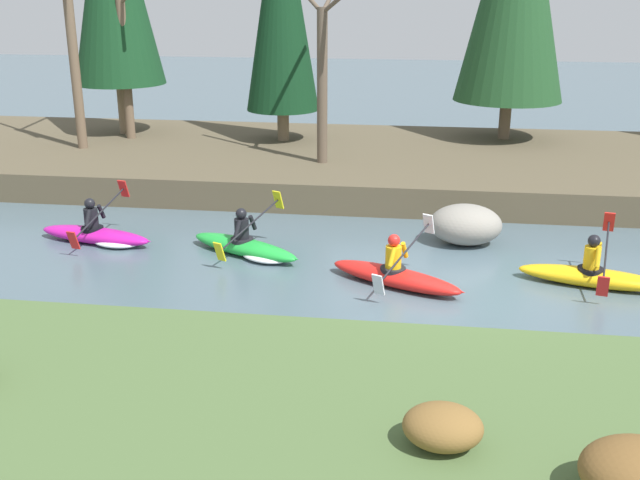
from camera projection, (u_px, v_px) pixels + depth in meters
The scene contains 13 objects.
ground_plane at pixel (447, 292), 13.75m from camera, with size 90.00×90.00×0.00m, color #4C606B.
riverbank_near at pixel (458, 461), 8.45m from camera, with size 44.00×6.03×0.52m.
riverbank_far at pixel (441, 165), 21.74m from camera, with size 44.00×8.39×0.75m.
bare_tree_upstream at pixel (72, 16), 21.10m from camera, with size 4.37×4.31×8.00m.
bare_tree_mid_upstream at pixel (126, 53), 22.88m from camera, with size 3.09×3.05×5.56m.
bare_tree_mid_downstream at pixel (323, 67), 19.69m from camera, with size 3.00×2.96×5.39m.
shrub_clump_second at pixel (443, 427), 8.21m from camera, with size 0.89×0.74×0.48m.
shrub_clump_third at pixel (640, 474), 7.30m from camera, with size 1.18×0.98×0.64m.
kayaker_lead at pixel (594, 275), 13.97m from camera, with size 2.79×2.05×1.20m.
kayaker_middle at pixel (396, 275), 13.98m from camera, with size 2.69×1.94×1.20m.
kayaker_trailing at pixel (248, 247), 15.54m from camera, with size 2.68×1.93×1.20m.
kayaker_far_back at pixel (99, 235), 16.29m from camera, with size 2.79×2.06×1.20m.
boulder_midstream at pixel (466, 224), 16.19m from camera, with size 1.56×1.22×0.88m.
Camera 1 is at (-0.54, -12.89, 5.37)m, focal length 42.00 mm.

